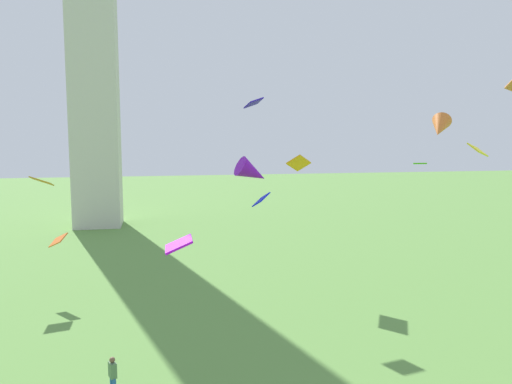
{
  "coord_description": "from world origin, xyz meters",
  "views": [
    {
      "loc": [
        -5.67,
        -5.27,
        10.01
      ],
      "look_at": [
        -1.62,
        15.13,
        7.63
      ],
      "focal_mm": 34.73,
      "sensor_mm": 36.0,
      "label": 1
    }
  ],
  "objects": [
    {
      "name": "person_1",
      "position": [
        -7.56,
        13.58,
        0.88
      ],
      "size": [
        0.37,
        0.46,
        1.56
      ],
      "rotation": [
        0.0,
        0.0,
        5.09
      ],
      "color": "#235693",
      "rests_on": "ground_plane"
    },
    {
      "name": "kite_flying_10",
      "position": [
        13.68,
        22.03,
        9.13
      ],
      "size": [
        1.51,
        1.47,
        0.89
      ],
      "rotation": [
        0.0,
        0.0,
        0.53
      ],
      "color": "yellow"
    },
    {
      "name": "kite_flying_1",
      "position": [
        6.22,
        14.16,
        10.35
      ],
      "size": [
        1.56,
        1.62,
        1.33
      ],
      "rotation": [
        0.0,
        0.0,
        5.57
      ],
      "color": "orange"
    },
    {
      "name": "kite_flying_9",
      "position": [
        -5.01,
        12.06,
        6.2
      ],
      "size": [
        0.99,
        1.47,
        0.49
      ],
      "rotation": [
        0.0,
        0.0,
        1.55
      ],
      "color": "#B80EEF"
    },
    {
      "name": "kite_flying_4",
      "position": [
        -0.67,
        20.94,
        8.03
      ],
      "size": [
        2.17,
        1.53,
        1.78
      ],
      "rotation": [
        0.0,
        0.0,
        1.77
      ],
      "color": "#730FB8"
    },
    {
      "name": "kite_flying_8",
      "position": [
        -13.22,
        29.3,
        7.03
      ],
      "size": [
        1.42,
        1.17,
        0.75
      ],
      "rotation": [
        0.0,
        0.0,
        6.13
      ],
      "color": "#B67F17"
    },
    {
      "name": "kite_flying_0",
      "position": [
        10.96,
        24.01,
        8.21
      ],
      "size": [
        1.29,
        1.44,
        0.17
      ],
      "rotation": [
        0.0,
        0.0,
        4.22
      ],
      "color": "#3CB506"
    },
    {
      "name": "kite_flying_5",
      "position": [
        3.84,
        27.52,
        8.12
      ],
      "size": [
        1.98,
        1.69,
        1.27
      ],
      "rotation": [
        0.0,
        0.0,
        3.92
      ],
      "color": "orange"
    },
    {
      "name": "kite_flying_7",
      "position": [
        0.69,
        27.57,
        12.18
      ],
      "size": [
        1.4,
        1.4,
        0.79
      ],
      "rotation": [
        0.0,
        0.0,
        0.57
      ],
      "color": "#230CB8"
    },
    {
      "name": "kite_flying_6",
      "position": [
        -1.2,
        16.04,
        7.19
      ],
      "size": [
        0.89,
        1.04,
        0.65
      ],
      "rotation": [
        0.0,
        0.0,
        0.82
      ],
      "color": "#0C19E8"
    },
    {
      "name": "kite_flying_3",
      "position": [
        -11.9,
        26.9,
        3.52
      ],
      "size": [
        1.25,
        1.45,
        0.97
      ],
      "rotation": [
        0.0,
        0.0,
        5.55
      ],
      "color": "orange"
    },
    {
      "name": "monument_obelisk",
      "position": [
        -12.27,
        51.69,
        23.09
      ],
      "size": [
        4.96,
        4.96,
        46.18
      ],
      "color": "beige",
      "rests_on": "ground_plane"
    }
  ]
}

